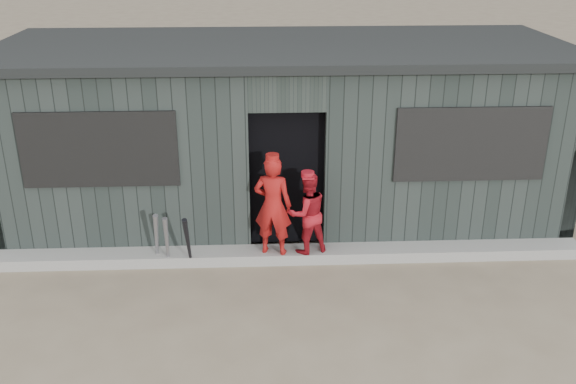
{
  "coord_description": "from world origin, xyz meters",
  "views": [
    {
      "loc": [
        -0.35,
        -5.84,
        4.18
      ],
      "look_at": [
        0.0,
        1.8,
        1.0
      ],
      "focal_mm": 40.0,
      "sensor_mm": 36.0,
      "label": 1
    }
  ],
  "objects_px": {
    "dugout": "(283,132)",
    "player_red_right": "(307,213)",
    "bat_mid": "(167,242)",
    "player_red_left": "(273,205)",
    "bat_right": "(188,243)",
    "bat_left": "(157,239)",
    "player_grey_back": "(310,199)"
  },
  "relations": [
    {
      "from": "player_grey_back",
      "to": "dugout",
      "type": "relative_size",
      "value": 0.15
    },
    {
      "from": "bat_left",
      "to": "bat_right",
      "type": "height_order",
      "value": "bat_right"
    },
    {
      "from": "bat_mid",
      "to": "player_red_right",
      "type": "height_order",
      "value": "player_red_right"
    },
    {
      "from": "bat_right",
      "to": "player_grey_back",
      "type": "xyz_separation_m",
      "value": [
        1.64,
        0.83,
        0.23
      ]
    },
    {
      "from": "player_red_left",
      "to": "player_red_right",
      "type": "bearing_deg",
      "value": -164.94
    },
    {
      "from": "bat_mid",
      "to": "player_red_left",
      "type": "height_order",
      "value": "player_red_left"
    },
    {
      "from": "bat_mid",
      "to": "player_red_left",
      "type": "relative_size",
      "value": 0.56
    },
    {
      "from": "bat_left",
      "to": "player_red_right",
      "type": "xyz_separation_m",
      "value": [
        1.97,
        0.06,
        0.3
      ]
    },
    {
      "from": "bat_mid",
      "to": "player_grey_back",
      "type": "bearing_deg",
      "value": 20.84
    },
    {
      "from": "bat_left",
      "to": "player_red_right",
      "type": "height_order",
      "value": "player_red_right"
    },
    {
      "from": "dugout",
      "to": "player_red_right",
      "type": "bearing_deg",
      "value": -81.72
    },
    {
      "from": "bat_left",
      "to": "player_red_left",
      "type": "xyz_separation_m",
      "value": [
        1.52,
        0.05,
        0.42
      ]
    },
    {
      "from": "bat_right",
      "to": "player_red_right",
      "type": "xyz_separation_m",
      "value": [
        1.55,
        0.22,
        0.3
      ]
    },
    {
      "from": "bat_mid",
      "to": "player_grey_back",
      "type": "height_order",
      "value": "player_grey_back"
    },
    {
      "from": "bat_left",
      "to": "bat_right",
      "type": "relative_size",
      "value": 0.98
    },
    {
      "from": "bat_left",
      "to": "player_red_right",
      "type": "relative_size",
      "value": 0.75
    },
    {
      "from": "player_red_right",
      "to": "dugout",
      "type": "bearing_deg",
      "value": -101.05
    },
    {
      "from": "bat_mid",
      "to": "bat_right",
      "type": "xyz_separation_m",
      "value": [
        0.29,
        -0.1,
        0.03
      ]
    },
    {
      "from": "bat_left",
      "to": "dugout",
      "type": "height_order",
      "value": "dugout"
    },
    {
      "from": "player_grey_back",
      "to": "dugout",
      "type": "height_order",
      "value": "dugout"
    },
    {
      "from": "bat_right",
      "to": "player_grey_back",
      "type": "relative_size",
      "value": 0.67
    },
    {
      "from": "bat_left",
      "to": "player_red_left",
      "type": "relative_size",
      "value": 0.61
    },
    {
      "from": "player_red_left",
      "to": "bat_right",
      "type": "bearing_deg",
      "value": 23.93
    },
    {
      "from": "bat_right",
      "to": "player_red_right",
      "type": "relative_size",
      "value": 0.76
    },
    {
      "from": "bat_mid",
      "to": "player_red_right",
      "type": "xyz_separation_m",
      "value": [
        1.83,
        0.12,
        0.32
      ]
    },
    {
      "from": "bat_right",
      "to": "player_grey_back",
      "type": "height_order",
      "value": "player_grey_back"
    },
    {
      "from": "bat_left",
      "to": "dugout",
      "type": "xyz_separation_m",
      "value": [
        1.72,
        1.79,
        0.88
      ]
    },
    {
      "from": "dugout",
      "to": "bat_right",
      "type": "bearing_deg",
      "value": -123.75
    },
    {
      "from": "player_red_right",
      "to": "dugout",
      "type": "distance_m",
      "value": 1.84
    },
    {
      "from": "bat_mid",
      "to": "player_red_left",
      "type": "bearing_deg",
      "value": 4.43
    },
    {
      "from": "bat_right",
      "to": "bat_left",
      "type": "bearing_deg",
      "value": 160.28
    },
    {
      "from": "bat_right",
      "to": "player_grey_back",
      "type": "distance_m",
      "value": 1.85
    }
  ]
}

